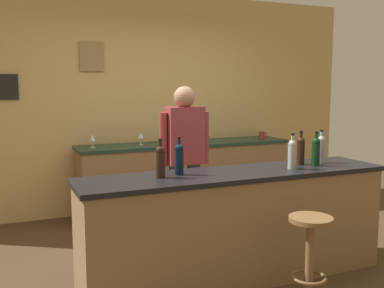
# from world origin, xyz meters

# --- Properties ---
(ground_plane) EXTENTS (10.00, 10.00, 0.00)m
(ground_plane) POSITION_xyz_m (0.00, 0.00, 0.00)
(ground_plane) COLOR #4C3823
(back_wall) EXTENTS (6.00, 0.09, 2.80)m
(back_wall) POSITION_xyz_m (-0.01, 2.03, 1.40)
(back_wall) COLOR tan
(back_wall) RESTS_ON ground_plane
(bar_counter) EXTENTS (2.66, 0.60, 0.92)m
(bar_counter) POSITION_xyz_m (0.00, -0.40, 0.46)
(bar_counter) COLOR olive
(bar_counter) RESTS_ON ground_plane
(side_counter) EXTENTS (2.76, 0.56, 0.90)m
(side_counter) POSITION_xyz_m (0.40, 1.65, 0.45)
(side_counter) COLOR olive
(side_counter) RESTS_ON ground_plane
(bartender) EXTENTS (0.52, 0.21, 1.62)m
(bartender) POSITION_xyz_m (-0.12, 0.44, 0.94)
(bartender) COLOR #384766
(bartender) RESTS_ON ground_plane
(bar_stool) EXTENTS (0.32, 0.32, 0.68)m
(bar_stool) POSITION_xyz_m (0.26, -1.04, 0.46)
(bar_stool) COLOR brown
(bar_stool) RESTS_ON ground_plane
(wine_bottle_a) EXTENTS (0.07, 0.07, 0.31)m
(wine_bottle_a) POSITION_xyz_m (-0.66, -0.37, 1.06)
(wine_bottle_a) COLOR black
(wine_bottle_a) RESTS_ON bar_counter
(wine_bottle_b) EXTENTS (0.07, 0.07, 0.31)m
(wine_bottle_b) POSITION_xyz_m (-0.48, -0.32, 1.06)
(wine_bottle_b) COLOR black
(wine_bottle_b) RESTS_ON bar_counter
(wine_bottle_c) EXTENTS (0.07, 0.07, 0.31)m
(wine_bottle_c) POSITION_xyz_m (0.49, -0.48, 1.06)
(wine_bottle_c) COLOR #999E99
(wine_bottle_c) RESTS_ON bar_counter
(wine_bottle_d) EXTENTS (0.07, 0.07, 0.31)m
(wine_bottle_d) POSITION_xyz_m (0.68, -0.34, 1.06)
(wine_bottle_d) COLOR black
(wine_bottle_d) RESTS_ON bar_counter
(wine_bottle_e) EXTENTS (0.07, 0.07, 0.31)m
(wine_bottle_e) POSITION_xyz_m (0.78, -0.43, 1.06)
(wine_bottle_e) COLOR black
(wine_bottle_e) RESTS_ON bar_counter
(wine_bottle_f) EXTENTS (0.07, 0.07, 0.31)m
(wine_bottle_f) POSITION_xyz_m (0.91, -0.34, 1.06)
(wine_bottle_f) COLOR #999E99
(wine_bottle_f) RESTS_ON bar_counter
(wine_glass_a) EXTENTS (0.07, 0.07, 0.16)m
(wine_glass_a) POSITION_xyz_m (-0.79, 1.64, 1.01)
(wine_glass_a) COLOR silver
(wine_glass_a) RESTS_ON side_counter
(wine_glass_b) EXTENTS (0.07, 0.07, 0.16)m
(wine_glass_b) POSITION_xyz_m (-0.18, 1.70, 1.01)
(wine_glass_b) COLOR silver
(wine_glass_b) RESTS_ON side_counter
(wine_glass_c) EXTENTS (0.07, 0.07, 0.16)m
(wine_glass_c) POSITION_xyz_m (0.12, 1.74, 1.01)
(wine_glass_c) COLOR silver
(wine_glass_c) RESTS_ON side_counter
(coffee_mug) EXTENTS (0.12, 0.08, 0.09)m
(coffee_mug) POSITION_xyz_m (1.55, 1.66, 0.95)
(coffee_mug) COLOR #B2332D
(coffee_mug) RESTS_ON side_counter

